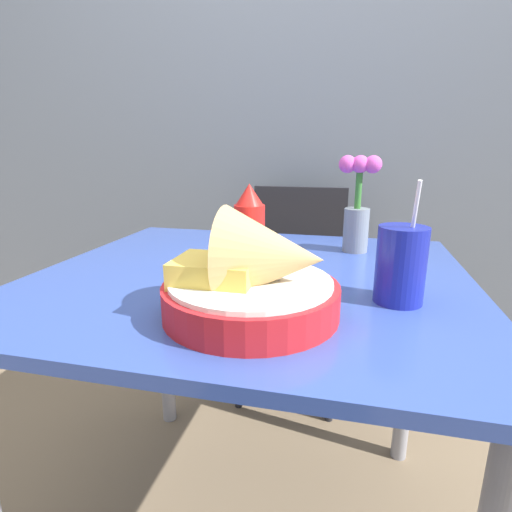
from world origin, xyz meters
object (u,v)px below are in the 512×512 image
object	(u,v)px
chair_far_window	(295,271)
flower_vase	(357,207)
drink_cup	(400,267)
ketchup_bottle	(248,232)
food_basket	(258,279)

from	to	relation	value
chair_far_window	flower_vase	xyz separation A→B (m)	(0.23, -0.53, 0.36)
drink_cup	flower_vase	bearing A→B (deg)	102.02
ketchup_bottle	drink_cup	xyz separation A→B (m)	(0.31, -0.09, -0.03)
food_basket	flower_vase	distance (m)	0.51
ketchup_bottle	flower_vase	xyz separation A→B (m)	(0.23, 0.27, 0.02)
ketchup_bottle	drink_cup	size ratio (longest dim) A/B	0.90
food_basket	drink_cup	bearing A→B (deg)	26.91
chair_far_window	ketchup_bottle	xyz separation A→B (m)	(-0.00, -0.79, 0.33)
food_basket	ketchup_bottle	size ratio (longest dim) A/B	1.48
chair_far_window	flower_vase	size ratio (longest dim) A/B	3.33
chair_far_window	food_basket	size ratio (longest dim) A/B	2.86
ketchup_bottle	drink_cup	bearing A→B (deg)	-16.97
food_basket	flower_vase	world-z (taller)	flower_vase
food_basket	drink_cup	xyz separation A→B (m)	(0.24, 0.12, 0.00)
ketchup_bottle	drink_cup	world-z (taller)	drink_cup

